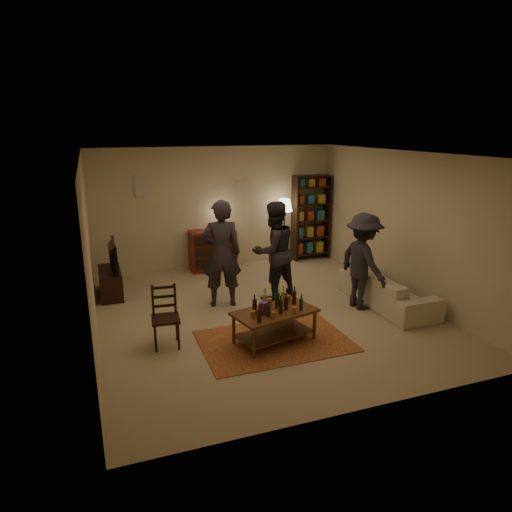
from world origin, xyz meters
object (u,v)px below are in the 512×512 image
person_by_sofa (363,262)px  coffee_table (274,315)px  person_left (221,254)px  person_right (273,251)px  dining_chair (165,314)px  bookshelf (311,217)px  tv_stand (110,276)px  sofa (387,289)px  dresser (213,249)px  floor_lamp (284,209)px

person_by_sofa → coffee_table: bearing=105.3°
coffee_table → person_left: size_ratio=0.69×
coffee_table → person_right: (0.66, 1.69, 0.49)m
person_left → person_by_sofa: bearing=167.7°
dining_chair → coffee_table: bearing=-11.2°
coffee_table → bookshelf: 4.63m
coffee_table → tv_stand: 3.61m
person_left → person_by_sofa: (2.28, -0.95, -0.11)m
person_left → person_right: (0.99, 0.01, -0.04)m
sofa → person_by_sofa: 0.74m
coffee_table → person_by_sofa: person_by_sofa is taller
coffee_table → dresser: dresser is taller
tv_stand → floor_lamp: 4.13m
bookshelf → person_by_sofa: 3.17m
sofa → coffee_table: bearing=105.2°
coffee_table → person_left: 1.79m
dresser → bookshelf: 2.50m
dining_chair → sofa: dining_chair is taller
dining_chair → person_left: size_ratio=0.48×
tv_stand → person_left: bearing=-32.6°
person_right → coffee_table: bearing=53.8°
bookshelf → floor_lamp: bearing=-170.0°
tv_stand → coffee_table: bearing=-52.6°
floor_lamp → person_left: person_left is taller
sofa → dining_chair: bearing=92.9°
dresser → person_right: person_right is taller
tv_stand → person_right: size_ratio=0.58×
tv_stand → bookshelf: 4.84m
sofa → person_by_sofa: size_ratio=1.22×
coffee_table → bookshelf: bookshelf is taller
dresser → person_by_sofa: 3.61m
floor_lamp → person_left: (-2.08, -2.04, -0.32)m
bookshelf → sofa: bookshelf is taller
coffee_table → bookshelf: (2.50, 3.85, 0.61)m
tv_stand → sofa: 5.14m
tv_stand → bookshelf: bookshelf is taller
dining_chair → tv_stand: 2.49m
dresser → person_left: person_left is taller
tv_stand → dresser: dresser is taller
dining_chair → person_left: person_left is taller
floor_lamp → person_by_sofa: person_by_sofa is taller
coffee_table → person_right: 1.88m
tv_stand → dresser: size_ratio=0.78×
dresser → bookshelf: (2.44, 0.07, 0.56)m
coffee_table → tv_stand: bearing=127.4°
coffee_table → person_left: (-0.33, 1.68, 0.53)m
coffee_table → dresser: 3.78m
coffee_table → sofa: bearing=15.2°
dining_chair → dresser: bearing=70.0°
person_by_sofa → floor_lamp: bearing=-1.3°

